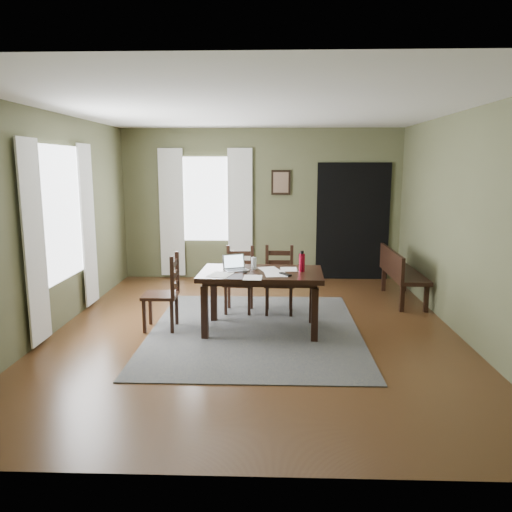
{
  "coord_description": "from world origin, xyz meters",
  "views": [
    {
      "loc": [
        0.22,
        -6.01,
        2.05
      ],
      "look_at": [
        0.0,
        0.3,
        0.9
      ],
      "focal_mm": 35.0,
      "sensor_mm": 36.0,
      "label": 1
    }
  ],
  "objects_px": {
    "chair_back_right": "(279,281)",
    "laptop": "(235,266)",
    "bench": "(400,271)",
    "chair_end": "(164,293)",
    "water_bottle": "(302,262)",
    "dining_table": "(261,279)",
    "chair_back_left": "(239,280)"
  },
  "relations": [
    {
      "from": "laptop",
      "to": "chair_end",
      "type": "bearing_deg",
      "value": 160.93
    },
    {
      "from": "dining_table",
      "to": "laptop",
      "type": "xyz_separation_m",
      "value": [
        -0.33,
        0.07,
        0.14
      ]
    },
    {
      "from": "chair_end",
      "to": "chair_back_right",
      "type": "xyz_separation_m",
      "value": [
        1.45,
        0.8,
        -0.01
      ]
    },
    {
      "from": "laptop",
      "to": "chair_back_left",
      "type": "bearing_deg",
      "value": 66.93
    },
    {
      "from": "chair_end",
      "to": "bench",
      "type": "distance_m",
      "value": 3.61
    },
    {
      "from": "chair_back_right",
      "to": "water_bottle",
      "type": "height_order",
      "value": "water_bottle"
    },
    {
      "from": "chair_back_right",
      "to": "water_bottle",
      "type": "bearing_deg",
      "value": -70.2
    },
    {
      "from": "dining_table",
      "to": "chair_back_left",
      "type": "height_order",
      "value": "chair_back_left"
    },
    {
      "from": "chair_back_right",
      "to": "water_bottle",
      "type": "relative_size",
      "value": 3.64
    },
    {
      "from": "bench",
      "to": "water_bottle",
      "type": "xyz_separation_m",
      "value": [
        -1.57,
        -1.47,
        0.41
      ]
    },
    {
      "from": "chair_end",
      "to": "bench",
      "type": "relative_size",
      "value": 0.69
    },
    {
      "from": "dining_table",
      "to": "chair_end",
      "type": "bearing_deg",
      "value": -178.2
    },
    {
      "from": "bench",
      "to": "laptop",
      "type": "xyz_separation_m",
      "value": [
        -2.4,
        -1.42,
        0.34
      ]
    },
    {
      "from": "dining_table",
      "to": "chair_back_right",
      "type": "distance_m",
      "value": 0.86
    },
    {
      "from": "water_bottle",
      "to": "dining_table",
      "type": "bearing_deg",
      "value": -177.66
    },
    {
      "from": "dining_table",
      "to": "laptop",
      "type": "bearing_deg",
      "value": 169.42
    },
    {
      "from": "laptop",
      "to": "water_bottle",
      "type": "relative_size",
      "value": 1.37
    },
    {
      "from": "chair_end",
      "to": "chair_back_left",
      "type": "relative_size",
      "value": 1.05
    },
    {
      "from": "dining_table",
      "to": "chair_end",
      "type": "relative_size",
      "value": 1.59
    },
    {
      "from": "dining_table",
      "to": "chair_back_right",
      "type": "relative_size",
      "value": 1.64
    },
    {
      "from": "dining_table",
      "to": "water_bottle",
      "type": "distance_m",
      "value": 0.54
    },
    {
      "from": "chair_back_left",
      "to": "bench",
      "type": "relative_size",
      "value": 0.66
    },
    {
      "from": "dining_table",
      "to": "chair_back_left",
      "type": "xyz_separation_m",
      "value": [
        -0.33,
        0.84,
        -0.22
      ]
    },
    {
      "from": "chair_back_left",
      "to": "water_bottle",
      "type": "xyz_separation_m",
      "value": [
        0.83,
        -0.81,
        0.43
      ]
    },
    {
      "from": "dining_table",
      "to": "chair_back_right",
      "type": "xyz_separation_m",
      "value": [
        0.23,
        0.8,
        -0.21
      ]
    },
    {
      "from": "bench",
      "to": "water_bottle",
      "type": "bearing_deg",
      "value": 133.09
    },
    {
      "from": "chair_back_right",
      "to": "chair_back_left",
      "type": "bearing_deg",
      "value": 177.73
    },
    {
      "from": "chair_back_left",
      "to": "laptop",
      "type": "bearing_deg",
      "value": -86.63
    },
    {
      "from": "laptop",
      "to": "dining_table",
      "type": "bearing_deg",
      "value": -36.07
    },
    {
      "from": "chair_back_right",
      "to": "laptop",
      "type": "xyz_separation_m",
      "value": [
        -0.56,
        -0.73,
        0.35
      ]
    },
    {
      "from": "chair_end",
      "to": "laptop",
      "type": "xyz_separation_m",
      "value": [
        0.89,
        0.07,
        0.34
      ]
    },
    {
      "from": "chair_back_left",
      "to": "water_bottle",
      "type": "bearing_deg",
      "value": -41.32
    }
  ]
}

